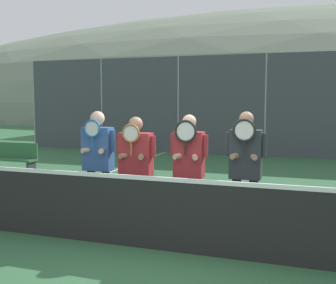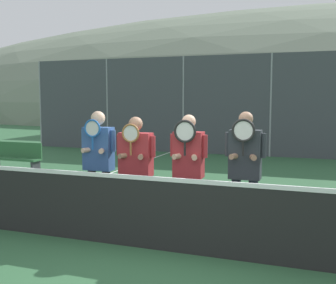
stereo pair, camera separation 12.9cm
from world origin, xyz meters
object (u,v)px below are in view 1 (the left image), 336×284
Objects in this scene: player_center_right at (189,164)px; car_far_left at (144,124)px; player_center_left at (136,162)px; player_rightmost at (245,165)px; car_left_of_center at (254,125)px; player_leftmost at (98,157)px; bench_courtside at (11,158)px.

car_far_left is at bearing 115.09° from player_center_right.
player_center_left reaches higher than car_far_left.
car_left_of_center is at bearing 96.77° from player_rightmost.
player_leftmost reaches higher than car_left_of_center.
player_leftmost is at bearing -36.25° from bench_courtside.
player_center_left is at bearing -68.41° from car_far_left.
car_far_left is at bearing 118.38° from player_rightmost.
player_center_right is at bearing -177.41° from player_rightmost.
player_center_left is at bearing -177.88° from player_center_right.
player_leftmost is 11.57m from car_left_of_center.
car_left_of_center is (0.94, 11.54, -0.16)m from player_leftmost.
car_left_of_center is 9.91m from bench_courtside.
bench_courtside is at bearing -121.23° from car_left_of_center.
player_rightmost reaches higher than player_center_right.
car_left_of_center is at bearing 0.38° from car_far_left.
player_center_left is 0.95× the size of player_rightmost.
car_far_left is (-3.90, 11.50, -0.20)m from player_leftmost.
player_center_right is 1.20× the size of bench_courtside.
player_center_right is (0.82, 0.03, 0.01)m from player_center_left.
car_far_left is at bearing 88.06° from bench_courtside.
player_center_right is 12.74m from car_far_left.
player_leftmost is at bearing -179.95° from player_rightmost.
player_leftmost is at bearing 174.48° from player_center_left.
player_leftmost is 0.99× the size of player_rightmost.
bench_courtside is at bearing 151.37° from player_center_right.
bench_courtside is at bearing 154.73° from player_rightmost.
car_far_left is at bearing 108.74° from player_leftmost.
player_rightmost is 0.44× the size of car_far_left.
bench_courtside is (-4.19, 3.07, -0.62)m from player_leftmost.
player_center_right is 0.81m from player_rightmost.
player_leftmost is 12.15m from car_far_left.
player_rightmost is at bearing -83.23° from car_left_of_center.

